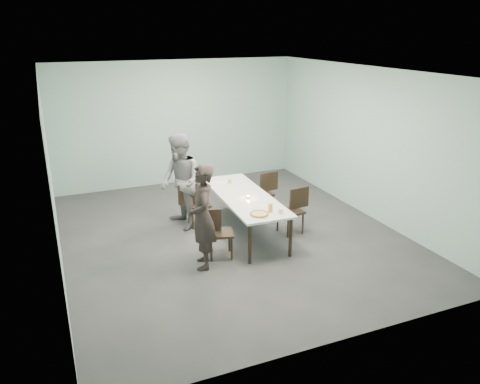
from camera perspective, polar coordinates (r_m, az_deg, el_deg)
name	(u,v)px	position (r m, az deg, el deg)	size (l,w,h in m)	color
ground	(230,234)	(8.89, -1.18, -5.16)	(7.00, 7.00, 0.00)	#333335
room_shell	(230,129)	(8.26, -1.27, 7.73)	(6.02, 7.02, 3.01)	#94BBB5
table	(244,198)	(8.73, 0.50, -0.73)	(0.99, 2.63, 0.75)	white
chair_near_left	(216,229)	(7.87, -3.00, -4.58)	(0.65, 0.51, 0.87)	black
chair_far_left	(195,202)	(9.14, -5.56, -1.16)	(0.62, 0.44, 0.87)	black
chair_near_right	(294,207)	(8.87, 6.62, -1.84)	(0.63, 0.47, 0.87)	black
chair_far_right	(264,190)	(9.76, 3.00, 0.26)	(0.63, 0.46, 0.87)	black
diner_near	(203,217)	(7.43, -4.58, -3.03)	(0.63, 0.41, 1.73)	black
diner_far	(180,182)	(8.98, -7.29, 1.24)	(0.90, 0.70, 1.85)	slate
pizza	(259,214)	(7.78, 2.36, -2.71)	(0.34, 0.34, 0.04)	white
side_plate	(263,206)	(8.17, 2.86, -1.73)	(0.18, 0.18, 0.01)	white
beer_glass	(270,208)	(7.90, 3.73, -1.94)	(0.08, 0.08, 0.15)	gold
water_tumbler	(280,211)	(7.86, 4.93, -2.33)	(0.08, 0.08, 0.09)	silver
tealight	(248,197)	(8.54, 1.03, -0.64)	(0.06, 0.06, 0.05)	silver
amber_tumbler	(230,181)	(9.37, -1.29, 1.32)	(0.07, 0.07, 0.08)	gold
menu	(222,182)	(9.42, -2.21, 1.18)	(0.30, 0.22, 0.01)	silver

